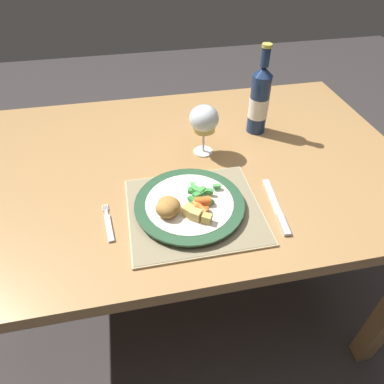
{
  "coord_description": "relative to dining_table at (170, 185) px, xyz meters",
  "views": [
    {
      "loc": [
        -0.09,
        -0.81,
        1.36
      ],
      "look_at": [
        0.03,
        -0.19,
        0.78
      ],
      "focal_mm": 32.0,
      "sensor_mm": 36.0,
      "label": 1
    }
  ],
  "objects": [
    {
      "name": "ground_plane",
      "position": [
        0.0,
        0.0,
        -0.65
      ],
      "size": [
        6.0,
        6.0,
        0.0
      ],
      "primitive_type": "plane",
      "color": "#383333"
    },
    {
      "name": "dining_table",
      "position": [
        0.0,
        0.0,
        0.0
      ],
      "size": [
        1.43,
        0.87,
        0.74
      ],
      "color": "#AD7F4C",
      "rests_on": "ground"
    },
    {
      "name": "placemat",
      "position": [
        0.03,
        -0.22,
        0.09
      ],
      "size": [
        0.33,
        0.3,
        0.01
      ],
      "color": "#CCB789",
      "rests_on": "dining_table"
    },
    {
      "name": "dinner_plate",
      "position": [
        0.02,
        -0.21,
        0.1
      ],
      "size": [
        0.28,
        0.28,
        0.02
      ],
      "color": "white",
      "rests_on": "placemat"
    },
    {
      "name": "breaded_croquettes",
      "position": [
        -0.03,
        -0.23,
        0.13
      ],
      "size": [
        0.08,
        0.09,
        0.04
      ],
      "color": "#B77F3D",
      "rests_on": "dinner_plate"
    },
    {
      "name": "green_beans_pile",
      "position": [
        0.05,
        -0.19,
        0.12
      ],
      "size": [
        0.09,
        0.09,
        0.02
      ],
      "color": "#4CA84C",
      "rests_on": "dinner_plate"
    },
    {
      "name": "glazed_carrots",
      "position": [
        0.04,
        -0.24,
        0.12
      ],
      "size": [
        0.07,
        0.06,
        0.02
      ],
      "color": "orange",
      "rests_on": "dinner_plate"
    },
    {
      "name": "fork",
      "position": [
        -0.18,
        -0.22,
        0.09
      ],
      "size": [
        0.03,
        0.13,
        0.01
      ],
      "color": "silver",
      "rests_on": "dining_table"
    },
    {
      "name": "table_knife",
      "position": [
        0.24,
        -0.26,
        0.09
      ],
      "size": [
        0.04,
        0.21,
        0.01
      ],
      "color": "silver",
      "rests_on": "dining_table"
    },
    {
      "name": "wine_glass",
      "position": [
        0.11,
        0.03,
        0.2
      ],
      "size": [
        0.09,
        0.09,
        0.16
      ],
      "color": "silver",
      "rests_on": "dining_table"
    },
    {
      "name": "bottle",
      "position": [
        0.31,
        0.12,
        0.2
      ],
      "size": [
        0.06,
        0.06,
        0.28
      ],
      "color": "navy",
      "rests_on": "dining_table"
    },
    {
      "name": "roast_potatoes",
      "position": [
        0.03,
        -0.26,
        0.12
      ],
      "size": [
        0.07,
        0.06,
        0.03
      ],
      "color": "#DBB256",
      "rests_on": "dinner_plate"
    }
  ]
}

